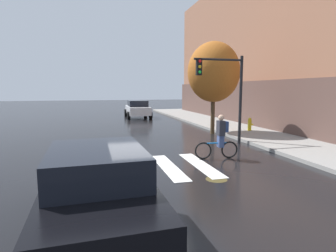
# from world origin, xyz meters

# --- Properties ---
(ground_plane) EXTENTS (120.00, 120.00, 0.00)m
(ground_plane) POSITION_xyz_m (0.00, 0.00, 0.00)
(ground_plane) COLOR black
(crosswalk_stripes) EXTENTS (5.19, 3.30, 0.01)m
(crosswalk_stripes) POSITION_xyz_m (-0.45, 0.00, 0.01)
(crosswalk_stripes) COLOR silver
(crosswalk_stripes) RESTS_ON ground
(manhole_cover) EXTENTS (0.64, 0.64, 0.01)m
(manhole_cover) POSITION_xyz_m (1.73, -1.64, 0.00)
(manhole_cover) COLOR #473D1E
(manhole_cover) RESTS_ON ground
(sedan_near) EXTENTS (2.27, 4.65, 1.59)m
(sedan_near) POSITION_xyz_m (-1.69, -3.77, 0.82)
(sedan_near) COLOR black
(sedan_near) RESTS_ON ground
(sedan_mid) EXTENTS (2.30, 4.70, 1.61)m
(sedan_mid) POSITION_xyz_m (2.33, 16.91, 0.83)
(sedan_mid) COLOR silver
(sedan_mid) RESTS_ON ground
(cyclist) EXTENTS (1.71, 0.38, 1.69)m
(cyclist) POSITION_xyz_m (2.91, 0.63, 0.84)
(cyclist) COLOR black
(cyclist) RESTS_ON ground
(traffic_light_near) EXTENTS (2.47, 0.28, 4.20)m
(traffic_light_near) POSITION_xyz_m (4.33, 3.14, 2.86)
(traffic_light_near) COLOR black
(traffic_light_near) RESTS_ON ground
(fire_hydrant) EXTENTS (0.33, 0.22, 0.78)m
(fire_hydrant) POSITION_xyz_m (7.45, 5.97, 0.53)
(fire_hydrant) COLOR gold
(fire_hydrant) RESTS_ON sidewalk
(street_tree_near) EXTENTS (3.01, 3.01, 5.36)m
(street_tree_near) POSITION_xyz_m (5.10, 6.20, 3.62)
(street_tree_near) COLOR #4C3823
(street_tree_near) RESTS_ON ground
(corner_building) EXTENTS (14.92, 25.66, 11.56)m
(corner_building) POSITION_xyz_m (16.33, 10.80, 5.73)
(corner_building) COLOR brown
(corner_building) RESTS_ON ground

